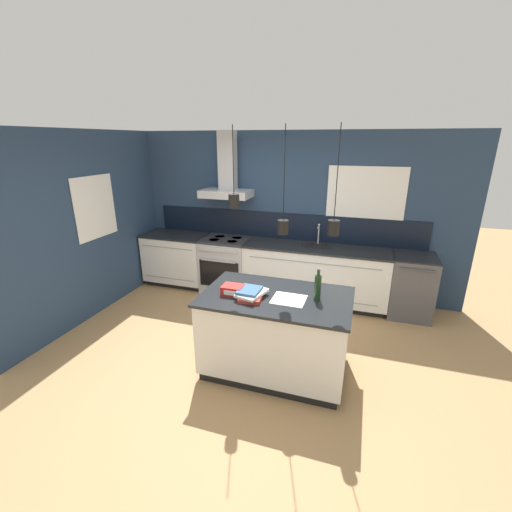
# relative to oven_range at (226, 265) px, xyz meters

# --- Properties ---
(ground_plane) EXTENTS (16.00, 16.00, 0.00)m
(ground_plane) POSITION_rel_oven_range_xyz_m (0.88, -1.69, -0.46)
(ground_plane) COLOR #A87F51
(ground_plane) RESTS_ON ground
(wall_back) EXTENTS (5.60, 2.31, 2.60)m
(wall_back) POSITION_rel_oven_range_xyz_m (0.83, 0.31, 0.90)
(wall_back) COLOR navy
(wall_back) RESTS_ON ground_plane
(wall_left) EXTENTS (0.08, 3.80, 2.60)m
(wall_left) POSITION_rel_oven_range_xyz_m (-1.54, -0.99, 0.85)
(wall_left) COLOR navy
(wall_left) RESTS_ON ground_plane
(counter_run_left) EXTENTS (1.11, 0.64, 0.91)m
(counter_run_left) POSITION_rel_oven_range_xyz_m (-0.94, 0.01, 0.01)
(counter_run_left) COLOR black
(counter_run_left) RESTS_ON ground_plane
(counter_run_sink) EXTENTS (2.22, 0.64, 1.23)m
(counter_run_sink) POSITION_rel_oven_range_xyz_m (1.49, 0.01, 0.01)
(counter_run_sink) COLOR black
(counter_run_sink) RESTS_ON ground_plane
(oven_range) EXTENTS (0.78, 0.66, 0.91)m
(oven_range) POSITION_rel_oven_range_xyz_m (0.00, 0.00, 0.00)
(oven_range) COLOR #B5B5BA
(oven_range) RESTS_ON ground_plane
(dishwasher) EXTENTS (0.59, 0.65, 0.91)m
(dishwasher) POSITION_rel_oven_range_xyz_m (2.89, 0.00, 0.00)
(dishwasher) COLOR #4C4C51
(dishwasher) RESTS_ON ground_plane
(kitchen_island) EXTENTS (1.56, 0.96, 0.91)m
(kitchen_island) POSITION_rel_oven_range_xyz_m (1.34, -1.84, 0.00)
(kitchen_island) COLOR black
(kitchen_island) RESTS_ON ground_plane
(bottle_on_island) EXTENTS (0.07, 0.07, 0.33)m
(bottle_on_island) POSITION_rel_oven_range_xyz_m (1.76, -1.81, 0.59)
(bottle_on_island) COLOR #193319
(bottle_on_island) RESTS_ON kitchen_island
(book_stack) EXTENTS (0.30, 0.38, 0.09)m
(book_stack) POSITION_rel_oven_range_xyz_m (1.11, -1.97, 0.50)
(book_stack) COLOR #B2332D
(book_stack) RESTS_ON kitchen_island
(red_supply_box) EXTENTS (0.22, 0.17, 0.10)m
(red_supply_box) POSITION_rel_oven_range_xyz_m (0.89, -1.95, 0.50)
(red_supply_box) COLOR red
(red_supply_box) RESTS_ON kitchen_island
(paper_pile) EXTENTS (0.34, 0.31, 0.01)m
(paper_pile) POSITION_rel_oven_range_xyz_m (1.49, -1.90, 0.46)
(paper_pile) COLOR silver
(paper_pile) RESTS_ON kitchen_island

